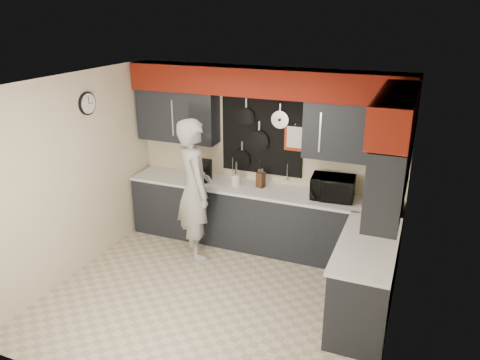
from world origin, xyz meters
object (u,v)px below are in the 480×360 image
at_px(knife_block, 261,180).
at_px(person, 195,190).
at_px(coffee_maker, 205,170).
at_px(microwave, 333,188).
at_px(utensil_crock, 235,180).

bearing_deg(knife_block, person, -126.17).
bearing_deg(person, knife_block, -92.18).
height_order(coffee_maker, person, person).
relative_size(microwave, person, 0.29).
xyz_separation_m(knife_block, coffee_maker, (-0.87, -0.04, 0.05)).
height_order(microwave, knife_block, microwave).
xyz_separation_m(microwave, utensil_crock, (-1.41, -0.01, -0.08)).
xyz_separation_m(coffee_maker, person, (0.13, -0.57, -0.09)).
relative_size(knife_block, coffee_maker, 0.71).
bearing_deg(utensil_crock, knife_block, 7.72).
bearing_deg(microwave, person, -166.68).
relative_size(knife_block, utensil_crock, 1.43).
xyz_separation_m(knife_block, utensil_crock, (-0.37, -0.05, -0.03)).
bearing_deg(utensil_crock, coffee_maker, 179.06).
xyz_separation_m(microwave, person, (-1.78, -0.58, -0.08)).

